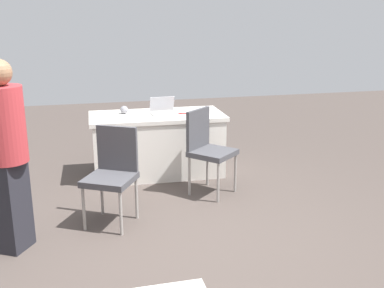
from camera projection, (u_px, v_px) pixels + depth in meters
name	position (u px, v px, depth m)	size (l,w,h in m)	color
ground_plane	(198.00, 249.00, 4.05)	(14.40, 14.40, 0.00)	#4C423D
table_foreground	(157.00, 144.00, 5.88)	(1.69, 0.83, 0.78)	silver
chair_near_front	(207.00, 146.00, 5.20)	(0.62, 0.62, 0.96)	#9E9993
chair_tucked_left	(113.00, 170.00, 4.46)	(0.60, 0.60, 0.94)	#9E9993
person_presenter	(7.00, 148.00, 3.82)	(0.47, 0.47, 1.66)	#26262D
laptop_silver	(164.00, 111.00, 5.79)	(0.33, 0.31, 0.21)	silver
yarn_ball	(124.00, 110.00, 5.79)	(0.10, 0.10, 0.10)	gray
scissors_red	(182.00, 114.00, 5.80)	(0.18, 0.04, 0.01)	red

